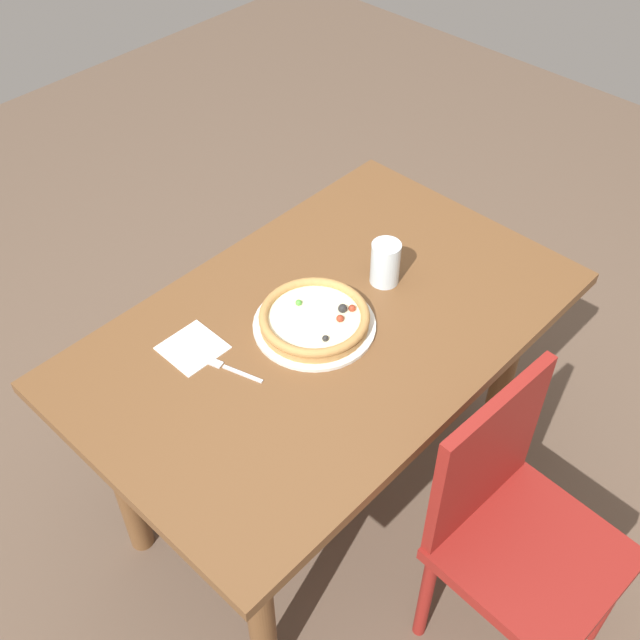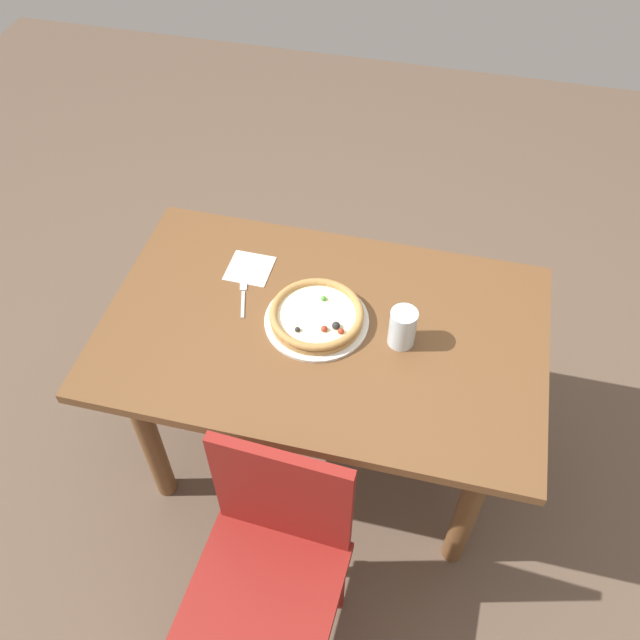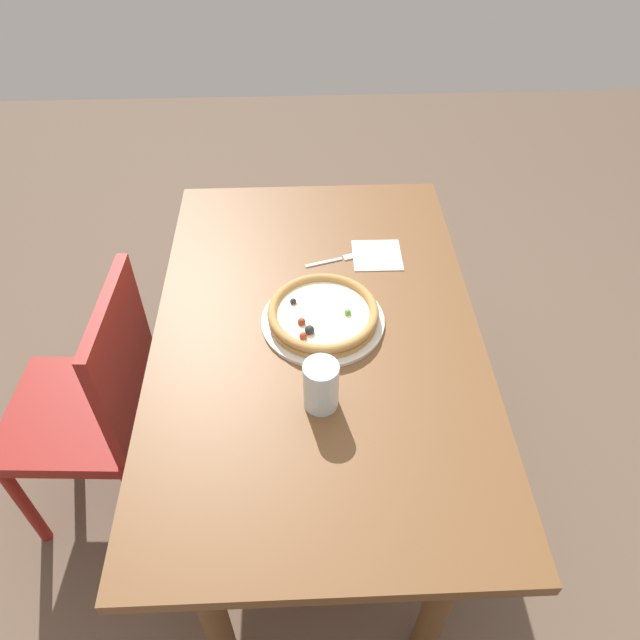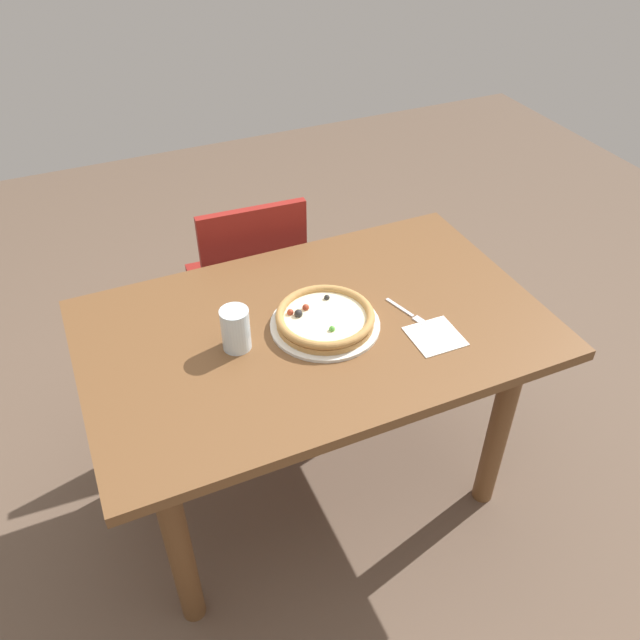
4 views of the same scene
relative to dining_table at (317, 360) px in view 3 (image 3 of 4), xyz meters
name	(u,v)px [view 3 (image 3 of 4)]	position (x,y,z in m)	size (l,w,h in m)	color
ground_plane	(318,481)	(0.00, 0.00, -0.63)	(6.00, 6.00, 0.00)	brown
dining_table	(317,360)	(0.00, 0.00, 0.00)	(1.33, 0.83, 0.75)	brown
chair_near	(96,404)	(0.00, -0.63, -0.15)	(0.42, 0.42, 0.87)	maroon
plate	(323,321)	(-0.02, 0.02, 0.12)	(0.32, 0.32, 0.01)	silver
pizza	(323,314)	(-0.02, 0.02, 0.15)	(0.28, 0.28, 0.04)	#B78447
fork	(338,259)	(-0.27, 0.07, 0.12)	(0.06, 0.16, 0.00)	silver
drinking_glass	(321,385)	(0.23, 0.00, 0.18)	(0.08, 0.08, 0.13)	silver
napkin	(377,255)	(-0.29, 0.18, 0.12)	(0.14, 0.14, 0.00)	white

